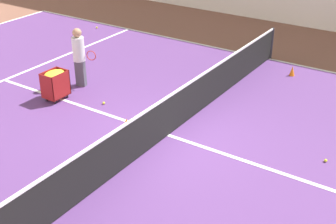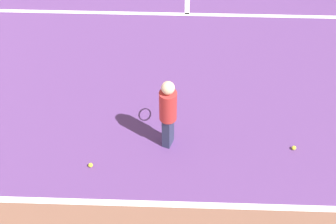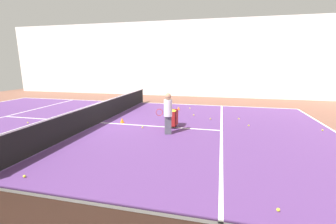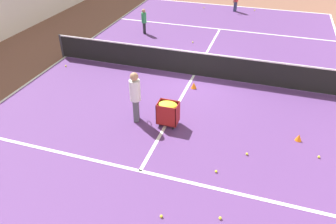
{
  "view_description": "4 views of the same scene",
  "coord_description": "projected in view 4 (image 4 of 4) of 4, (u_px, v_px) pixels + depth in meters",
  "views": [
    {
      "loc": [
        -7.76,
        -5.17,
        5.45
      ],
      "look_at": [
        0.0,
        0.0,
        0.6
      ],
      "focal_mm": 50.0,
      "sensor_mm": 36.0,
      "label": 1
    },
    {
      "loc": [
        -0.12,
        -14.06,
        5.71
      ],
      "look_at": [
        -0.28,
        -9.29,
        0.72
      ],
      "focal_mm": 50.0,
      "sensor_mm": 36.0,
      "label": 2
    },
    {
      "loc": [
        9.53,
        5.61,
        2.83
      ],
      "look_at": [
        0.97,
        3.6,
        0.92
      ],
      "focal_mm": 24.0,
      "sensor_mm": 36.0,
      "label": 3
    },
    {
      "loc": [
        -2.61,
        11.46,
        5.96
      ],
      "look_at": [
        -0.05,
        3.53,
        0.47
      ],
      "focal_mm": 35.0,
      "sensor_mm": 36.0,
      "label": 4
    }
  ],
  "objects": [
    {
      "name": "line_service_far",
      "position": [
        140.0,
        171.0,
        8.5
      ],
      "size": [
        11.78,
        0.1,
        0.0
      ],
      "primitive_type": "cube",
      "color": "white",
      "rests_on": "ground"
    },
    {
      "name": "ball_cart",
      "position": [
        168.0,
        109.0,
        9.93
      ],
      "size": [
        0.64,
        0.46,
        0.8
      ],
      "color": "maroon",
      "rests_on": "ground"
    },
    {
      "name": "line_sideline_right",
      "position": [
        65.0,
        57.0,
        14.56
      ],
      "size": [
        0.1,
        20.84,
        0.0
      ],
      "primitive_type": "cube",
      "color": "white",
      "rests_on": "ground"
    },
    {
      "name": "tennis_ball_7",
      "position": [
        319.0,
        157.0,
        8.91
      ],
      "size": [
        0.07,
        0.07,
        0.07
      ],
      "primitive_type": "sphere",
      "color": "yellow",
      "rests_on": "ground"
    },
    {
      "name": "tennis_ball_11",
      "position": [
        167.0,
        101.0,
        11.32
      ],
      "size": [
        0.07,
        0.07,
        0.07
      ],
      "primitive_type": "sphere",
      "color": "yellow",
      "rests_on": "ground"
    },
    {
      "name": "tennis_net",
      "position": [
        194.0,
        63.0,
        12.77
      ],
      "size": [
        12.08,
        0.1,
        1.01
      ],
      "color": "#2D2D33",
      "rests_on": "ground"
    },
    {
      "name": "tennis_ball_0",
      "position": [
        66.0,
        66.0,
        13.7
      ],
      "size": [
        0.07,
        0.07,
        0.07
      ],
      "primitive_type": "sphere",
      "color": "yellow",
      "rests_on": "ground"
    },
    {
      "name": "tennis_ball_9",
      "position": [
        193.0,
        42.0,
        15.94
      ],
      "size": [
        0.07,
        0.07,
        0.07
      ],
      "primitive_type": "sphere",
      "color": "yellow",
      "rests_on": "ground"
    },
    {
      "name": "tennis_ball_10",
      "position": [
        174.0,
        0.0,
        22.42
      ],
      "size": [
        0.07,
        0.07,
        0.07
      ],
      "primitive_type": "sphere",
      "color": "yellow",
      "rests_on": "ground"
    },
    {
      "name": "tennis_ball_6",
      "position": [
        144.0,
        12.0,
        20.18
      ],
      "size": [
        0.07,
        0.07,
        0.07
      ],
      "primitive_type": "sphere",
      "color": "yellow",
      "rests_on": "ground"
    },
    {
      "name": "training_cone_1",
      "position": [
        194.0,
        85.0,
        12.12
      ],
      "size": [
        0.21,
        0.21,
        0.23
      ],
      "primitive_type": "cone",
      "color": "orange",
      "rests_on": "ground"
    },
    {
      "name": "tennis_ball_4",
      "position": [
        291.0,
        72.0,
        13.19
      ],
      "size": [
        0.07,
        0.07,
        0.07
      ],
      "primitive_type": "sphere",
      "color": "yellow",
      "rests_on": "ground"
    },
    {
      "name": "line_centre_service",
      "position": [
        194.0,
        75.0,
        13.05
      ],
      "size": [
        0.1,
        11.46,
        0.0
      ],
      "primitive_type": "cube",
      "color": "white",
      "rests_on": "ground"
    },
    {
      "name": "line_baseline_near",
      "position": [
        233.0,
        6.0,
        21.33
      ],
      "size": [
        11.78,
        0.1,
        0.0
      ],
      "primitive_type": "cube",
      "color": "white",
      "rests_on": "ground"
    },
    {
      "name": "tennis_ball_13",
      "position": [
        220.0,
        218.0,
        7.21
      ],
      "size": [
        0.07,
        0.07,
        0.07
      ],
      "primitive_type": "sphere",
      "color": "yellow",
      "rests_on": "ground"
    },
    {
      "name": "tennis_ball_1",
      "position": [
        161.0,
        216.0,
        7.26
      ],
      "size": [
        0.07,
        0.07,
        0.07
      ],
      "primitive_type": "sphere",
      "color": "yellow",
      "rests_on": "ground"
    },
    {
      "name": "training_cone_0",
      "position": [
        299.0,
        137.0,
        9.51
      ],
      "size": [
        0.19,
        0.19,
        0.21
      ],
      "primitive_type": "cone",
      "color": "orange",
      "rests_on": "ground"
    },
    {
      "name": "coach_at_net",
      "position": [
        135.0,
        94.0,
        9.92
      ],
      "size": [
        0.42,
        0.67,
        1.68
      ],
      "rotation": [
        0.0,
        0.0,
        -1.29
      ],
      "color": "#4C4C56",
      "rests_on": "ground"
    },
    {
      "name": "tennis_ball_2",
      "position": [
        247.0,
        154.0,
        9.01
      ],
      "size": [
        0.07,
        0.07,
        0.07
      ],
      "primitive_type": "sphere",
      "color": "yellow",
      "rests_on": "ground"
    },
    {
      "name": "child_midcourt",
      "position": [
        144.0,
        20.0,
        16.66
      ],
      "size": [
        0.35,
        0.35,
        1.26
      ],
      "rotation": [
        0.0,
        0.0,
        2.14
      ],
      "color": "black",
      "rests_on": "ground"
    },
    {
      "name": "court_playing_area",
      "position": [
        194.0,
        75.0,
        13.05
      ],
      "size": [
        11.78,
        20.84,
        0.0
      ],
      "color": "#563370",
      "rests_on": "ground"
    },
    {
      "name": "tennis_ball_12",
      "position": [
        255.0,
        10.0,
        20.44
      ],
      "size": [
        0.07,
        0.07,
        0.07
      ],
      "primitive_type": "sphere",
      "color": "yellow",
      "rests_on": "ground"
    },
    {
      "name": "tennis_ball_14",
      "position": [
        204.0,
        8.0,
        20.9
      ],
      "size": [
        0.07,
        0.07,
        0.07
      ],
      "primitive_type": "sphere",
      "color": "yellow",
      "rests_on": "ground"
    },
    {
      "name": "training_cone_2",
      "position": [
        96.0,
        47.0,
        15.14
      ],
      "size": [
        0.16,
        0.16,
        0.29
      ],
      "primitive_type": "cone",
      "color": "orange",
      "rests_on": "ground"
    },
    {
      "name": "tennis_ball_5",
      "position": [
        216.0,
        171.0,
        8.44
      ],
      "size": [
        0.07,
        0.07,
        0.07
      ],
      "primitive_type": "sphere",
      "color": "yellow",
      "rests_on": "ground"
    },
    {
      "name": "line_service_near",
      "position": [
        220.0,
        29.0,
        17.61
      ],
      "size": [
        11.78,
        0.1,
        0.0
      ],
      "primitive_type": "cube",
      "color": "white",
      "rests_on": "ground"
    },
    {
      "name": "ground_plane",
      "position": [
        194.0,
        75.0,
        13.06
      ],
      "size": [
        32.93,
        32.93,
        0.0
      ],
      "primitive_type": "plane",
      "color": "brown"
    }
  ]
}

